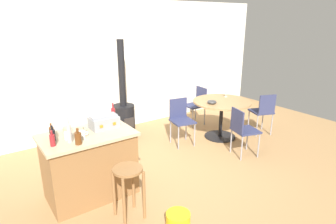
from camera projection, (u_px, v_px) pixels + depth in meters
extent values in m
plane|color=#A37A4C|center=(178.00, 170.00, 4.61)|extent=(8.80, 8.80, 0.00)
cube|color=silver|center=(112.00, 67.00, 5.97)|extent=(8.00, 0.10, 2.70)
cube|color=olive|center=(90.00, 166.00, 3.84)|extent=(1.11, 0.67, 0.86)
cube|color=tan|center=(87.00, 135.00, 3.70)|extent=(1.17, 0.73, 0.04)
cylinder|color=olive|center=(133.00, 185.00, 3.61)|extent=(0.04, 0.04, 0.63)
cylinder|color=olive|center=(114.00, 192.00, 3.46)|extent=(0.04, 0.04, 0.63)
cylinder|color=olive|center=(124.00, 203.00, 3.26)|extent=(0.04, 0.04, 0.63)
cylinder|color=olive|center=(144.00, 195.00, 3.40)|extent=(0.04, 0.04, 0.63)
cylinder|color=olive|center=(128.00, 169.00, 3.33)|extent=(0.35, 0.35, 0.03)
cylinder|color=black|center=(220.00, 136.00, 5.90)|extent=(0.63, 0.63, 0.02)
cylinder|color=black|center=(221.00, 120.00, 5.79)|extent=(0.07, 0.07, 0.74)
cylinder|color=#A37A4C|center=(222.00, 102.00, 5.67)|extent=(1.14, 1.14, 0.03)
cube|color=navy|center=(194.00, 106.00, 6.48)|extent=(0.42, 0.42, 0.03)
cube|color=navy|center=(201.00, 96.00, 6.52)|extent=(0.05, 0.36, 0.40)
cylinder|color=gray|center=(205.00, 116.00, 6.50)|extent=(0.02, 0.02, 0.43)
cylinder|color=gray|center=(196.00, 112.00, 6.78)|extent=(0.02, 0.02, 0.43)
cylinder|color=gray|center=(184.00, 114.00, 6.61)|extent=(0.02, 0.02, 0.43)
cylinder|color=gray|center=(193.00, 119.00, 6.33)|extent=(0.02, 0.02, 0.43)
cube|color=navy|center=(183.00, 121.00, 5.41)|extent=(0.47, 0.47, 0.03)
cube|color=navy|center=(178.00, 108.00, 5.51)|extent=(0.36, 0.09, 0.40)
cylinder|color=gray|center=(186.00, 129.00, 5.70)|extent=(0.02, 0.02, 0.46)
cylinder|color=gray|center=(171.00, 132.00, 5.56)|extent=(0.02, 0.02, 0.46)
cylinder|color=gray|center=(179.00, 138.00, 5.27)|extent=(0.02, 0.02, 0.46)
cylinder|color=gray|center=(195.00, 135.00, 5.40)|extent=(0.02, 0.02, 0.46)
cube|color=navy|center=(246.00, 130.00, 4.99)|extent=(0.49, 0.49, 0.03)
cube|color=navy|center=(237.00, 121.00, 4.87)|extent=(0.12, 0.35, 0.40)
cylinder|color=gray|center=(231.00, 141.00, 5.16)|extent=(0.02, 0.02, 0.45)
cylinder|color=gray|center=(242.00, 148.00, 4.86)|extent=(0.02, 0.02, 0.45)
cylinder|color=gray|center=(259.00, 146.00, 4.96)|extent=(0.02, 0.02, 0.45)
cylinder|color=gray|center=(247.00, 138.00, 5.27)|extent=(0.02, 0.02, 0.45)
cube|color=navy|center=(261.00, 111.00, 5.97)|extent=(0.52, 0.52, 0.03)
cube|color=navy|center=(267.00, 105.00, 5.73)|extent=(0.34, 0.15, 0.40)
cylinder|color=gray|center=(257.00, 126.00, 5.85)|extent=(0.02, 0.02, 0.46)
cylinder|color=gray|center=(272.00, 125.00, 5.93)|extent=(0.02, 0.02, 0.46)
cylinder|color=gray|center=(263.00, 119.00, 6.24)|extent=(0.02, 0.02, 0.46)
cylinder|color=gray|center=(249.00, 121.00, 6.16)|extent=(0.02, 0.02, 0.46)
cylinder|color=black|center=(125.00, 135.00, 5.92)|extent=(0.37, 0.37, 0.06)
cylinder|color=black|center=(124.00, 120.00, 5.82)|extent=(0.44, 0.44, 0.61)
cube|color=#2D2826|center=(129.00, 123.00, 5.65)|extent=(0.20, 0.02, 0.20)
cylinder|color=black|center=(122.00, 74.00, 5.52)|extent=(0.13, 0.13, 1.29)
cube|color=gray|center=(104.00, 122.00, 3.89)|extent=(0.37, 0.25, 0.15)
cube|color=gray|center=(104.00, 116.00, 3.86)|extent=(0.35, 0.15, 0.02)
cube|color=orange|center=(101.00, 126.00, 3.74)|extent=(0.04, 0.01, 0.04)
cube|color=orange|center=(114.00, 124.00, 3.84)|extent=(0.04, 0.01, 0.04)
cylinder|color=maroon|center=(52.00, 140.00, 3.33)|extent=(0.06, 0.06, 0.14)
cylinder|color=maroon|center=(51.00, 133.00, 3.30)|extent=(0.02, 0.02, 0.05)
cylinder|color=black|center=(53.00, 135.00, 3.47)|extent=(0.06, 0.06, 0.14)
cylinder|color=black|center=(52.00, 128.00, 3.44)|extent=(0.02, 0.02, 0.05)
cylinder|color=#603314|center=(52.00, 132.00, 3.56)|extent=(0.06, 0.06, 0.14)
cylinder|color=#603314|center=(51.00, 125.00, 3.53)|extent=(0.02, 0.02, 0.05)
cylinder|color=maroon|center=(113.00, 115.00, 4.10)|extent=(0.06, 0.06, 0.20)
cylinder|color=maroon|center=(113.00, 106.00, 4.06)|extent=(0.02, 0.02, 0.08)
cylinder|color=#603314|center=(78.00, 138.00, 3.37)|extent=(0.08, 0.08, 0.15)
cylinder|color=#603314|center=(77.00, 130.00, 3.34)|extent=(0.03, 0.03, 0.06)
cylinder|color=#B7B2AD|center=(69.00, 134.00, 3.41)|extent=(0.06, 0.06, 0.23)
cylinder|color=#B7B2AD|center=(68.00, 121.00, 3.36)|extent=(0.02, 0.02, 0.09)
cylinder|color=tan|center=(66.00, 130.00, 3.72)|extent=(0.09, 0.09, 0.08)
torus|color=tan|center=(71.00, 129.00, 3.74)|extent=(0.05, 0.01, 0.05)
cylinder|color=white|center=(67.00, 135.00, 3.52)|extent=(0.07, 0.07, 0.10)
torus|color=white|center=(71.00, 134.00, 3.55)|extent=(0.05, 0.01, 0.05)
cylinder|color=white|center=(82.00, 134.00, 3.56)|extent=(0.08, 0.08, 0.09)
torus|color=white|center=(86.00, 133.00, 3.59)|extent=(0.05, 0.01, 0.05)
cylinder|color=tan|center=(81.00, 130.00, 3.71)|extent=(0.07, 0.07, 0.09)
torus|color=tan|center=(85.00, 129.00, 3.73)|extent=(0.05, 0.01, 0.05)
cylinder|color=silver|center=(226.00, 97.00, 5.96)|extent=(0.06, 0.06, 0.00)
cylinder|color=silver|center=(226.00, 95.00, 5.95)|extent=(0.01, 0.01, 0.08)
ellipsoid|color=silver|center=(226.00, 92.00, 5.93)|extent=(0.07, 0.07, 0.06)
ellipsoid|color=#383838|center=(212.00, 102.00, 5.47)|extent=(0.18, 0.18, 0.07)
cylinder|color=yellow|center=(178.00, 220.00, 3.32)|extent=(0.28, 0.28, 0.18)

